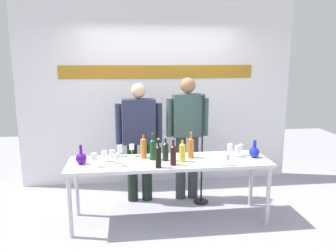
% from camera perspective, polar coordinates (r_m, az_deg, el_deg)
% --- Properties ---
extents(ground_plane, '(10.00, 10.00, 0.00)m').
position_cam_1_polar(ground_plane, '(4.36, 0.26, -15.59)').
color(ground_plane, '#9E9BB0').
extents(back_wall, '(4.29, 0.11, 3.00)m').
position_cam_1_polar(back_wall, '(5.34, -1.76, 6.25)').
color(back_wall, white).
rests_on(back_wall, ground).
extents(display_table, '(2.42, 0.65, 0.77)m').
position_cam_1_polar(display_table, '(4.09, 0.27, -6.68)').
color(display_table, silver).
rests_on(display_table, ground).
extents(decanter_blue_left, '(0.13, 0.13, 0.23)m').
position_cam_1_polar(decanter_blue_left, '(4.06, -14.48, -5.28)').
color(decanter_blue_left, '#481088').
rests_on(decanter_blue_left, display_table).
extents(decanter_blue_right, '(0.13, 0.13, 0.22)m').
position_cam_1_polar(decanter_blue_right, '(4.32, 14.39, -4.23)').
color(decanter_blue_right, '#1B26BA').
rests_on(decanter_blue_right, display_table).
extents(presenter_left, '(0.64, 0.22, 1.66)m').
position_cam_1_polar(presenter_left, '(4.62, -4.92, -1.48)').
color(presenter_left, black).
rests_on(presenter_left, ground).
extents(presenter_right, '(0.59, 0.22, 1.73)m').
position_cam_1_polar(presenter_right, '(4.69, 3.29, -0.82)').
color(presenter_right, '#35383C').
rests_on(presenter_right, ground).
extents(wine_bottle_0, '(0.07, 0.07, 0.30)m').
position_cam_1_polar(wine_bottle_0, '(3.87, 0.90, -4.81)').
color(wine_bottle_0, black).
rests_on(wine_bottle_0, display_table).
extents(wine_bottle_1, '(0.08, 0.08, 0.33)m').
position_cam_1_polar(wine_bottle_1, '(4.16, 3.88, -3.54)').
color(wine_bottle_1, '#C96521').
rests_on(wine_bottle_1, display_table).
extents(wine_bottle_2, '(0.08, 0.08, 0.32)m').
position_cam_1_polar(wine_bottle_2, '(4.15, -4.17, -3.57)').
color(wine_bottle_2, '#CB6B24').
rests_on(wine_bottle_2, display_table).
extents(wine_bottle_3, '(0.08, 0.08, 0.33)m').
position_cam_1_polar(wine_bottle_3, '(4.08, -2.60, -3.85)').
color(wine_bottle_3, '#13411E').
rests_on(wine_bottle_3, display_table).
extents(wine_bottle_4, '(0.07, 0.07, 0.29)m').
position_cam_1_polar(wine_bottle_4, '(4.01, 2.44, -4.32)').
color(wine_bottle_4, gold).
rests_on(wine_bottle_4, display_table).
extents(wine_bottle_5, '(0.07, 0.07, 0.29)m').
position_cam_1_polar(wine_bottle_5, '(4.04, -0.43, -4.20)').
color(wine_bottle_5, black).
rests_on(wine_bottle_5, display_table).
extents(wine_bottle_6, '(0.07, 0.07, 0.34)m').
position_cam_1_polar(wine_bottle_6, '(3.78, -1.64, -5.05)').
color(wine_bottle_6, black).
rests_on(wine_bottle_6, display_table).
extents(wine_glass_left_0, '(0.07, 0.07, 0.16)m').
position_cam_1_polar(wine_glass_left_0, '(4.00, -9.43, -4.71)').
color(wine_glass_left_0, white).
rests_on(wine_glass_left_0, display_table).
extents(wine_glass_left_1, '(0.07, 0.07, 0.13)m').
position_cam_1_polar(wine_glass_left_1, '(4.09, -10.72, -4.64)').
color(wine_glass_left_1, white).
rests_on(wine_glass_left_1, display_table).
extents(wine_glass_left_2, '(0.06, 0.06, 0.15)m').
position_cam_1_polar(wine_glass_left_2, '(3.89, -8.53, -5.15)').
color(wine_glass_left_2, white).
rests_on(wine_glass_left_2, display_table).
extents(wine_glass_left_3, '(0.06, 0.06, 0.15)m').
position_cam_1_polar(wine_glass_left_3, '(4.25, -6.16, -3.60)').
color(wine_glass_left_3, white).
rests_on(wine_glass_left_3, display_table).
extents(wine_glass_left_4, '(0.07, 0.07, 0.16)m').
position_cam_1_polar(wine_glass_left_4, '(3.90, -12.42, -5.15)').
color(wine_glass_left_4, white).
rests_on(wine_glass_left_4, display_table).
extents(wine_glass_left_5, '(0.06, 0.06, 0.14)m').
position_cam_1_polar(wine_glass_left_5, '(4.25, -8.15, -3.86)').
color(wine_glass_left_5, white).
rests_on(wine_glass_left_5, display_table).
extents(wine_glass_right_0, '(0.07, 0.07, 0.16)m').
position_cam_1_polar(wine_glass_right_0, '(4.29, 10.45, -3.60)').
color(wine_glass_right_0, white).
rests_on(wine_glass_right_0, display_table).
extents(wine_glass_right_1, '(0.07, 0.07, 0.14)m').
position_cam_1_polar(wine_glass_right_1, '(3.93, 9.98, -5.18)').
color(wine_glass_right_1, white).
rests_on(wine_glass_right_1, display_table).
extents(wine_glass_right_2, '(0.06, 0.06, 0.15)m').
position_cam_1_polar(wine_glass_right_2, '(4.35, 12.27, -3.56)').
color(wine_glass_right_2, white).
rests_on(wine_glass_right_2, display_table).
extents(wine_glass_right_3, '(0.06, 0.06, 0.14)m').
position_cam_1_polar(wine_glass_right_3, '(4.28, 11.66, -3.89)').
color(wine_glass_right_3, white).
rests_on(wine_glass_right_3, display_table).
extents(microphone_stand, '(0.20, 0.20, 1.52)m').
position_cam_1_polar(microphone_stand, '(4.67, 5.72, -7.01)').
color(microphone_stand, black).
rests_on(microphone_stand, ground).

